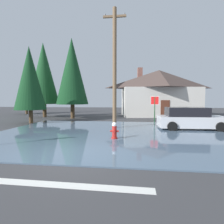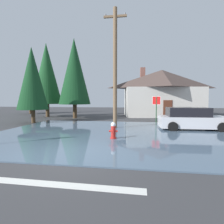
{
  "view_description": "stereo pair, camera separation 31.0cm",
  "coord_description": "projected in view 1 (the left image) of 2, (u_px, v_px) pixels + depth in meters",
  "views": [
    {
      "loc": [
        2.16,
        -6.36,
        2.06
      ],
      "look_at": [
        0.85,
        4.8,
        1.28
      ],
      "focal_mm": 28.51,
      "sensor_mm": 36.0,
      "label": 1
    },
    {
      "loc": [
        2.47,
        -6.32,
        2.06
      ],
      "look_at": [
        0.85,
        4.8,
        1.28
      ],
      "focal_mm": 28.51,
      "sensor_mm": 36.0,
      "label": 2
    }
  ],
  "objects": [
    {
      "name": "pine_tree_far_center",
      "position": [
        44.0,
        74.0,
        20.82
      ],
      "size": [
        3.47,
        3.47,
        8.69
      ],
      "color": "#4C3823",
      "rests_on": "ground"
    },
    {
      "name": "parked_car",
      "position": [
        190.0,
        119.0,
        12.3
      ],
      "size": [
        4.48,
        2.16,
        1.53
      ],
      "color": "silver",
      "rests_on": "ground"
    },
    {
      "name": "stop_sign_far",
      "position": [
        155.0,
        104.0,
        15.59
      ],
      "size": [
        0.67,
        0.3,
        2.34
      ],
      "color": "#1E4C28",
      "rests_on": "ground"
    },
    {
      "name": "pine_tree_short_left",
      "position": [
        26.0,
        85.0,
        25.37
      ],
      "size": [
        2.85,
        2.85,
        7.12
      ],
      "color": "#4C3823",
      "rests_on": "ground"
    },
    {
      "name": "house",
      "position": [
        159.0,
        92.0,
        22.53
      ],
      "size": [
        10.41,
        7.07,
        6.22
      ],
      "color": "beige",
      "rests_on": "ground"
    },
    {
      "name": "pine_tree_mid_left",
      "position": [
        72.0,
        71.0,
        19.21
      ],
      "size": [
        3.47,
        3.47,
        8.67
      ],
      "color": "#4C3823",
      "rests_on": "ground"
    },
    {
      "name": "pine_tree_tall_left",
      "position": [
        30.0,
        78.0,
        15.34
      ],
      "size": [
        2.66,
        2.66,
        6.64
      ],
      "color": "#4C3823",
      "rests_on": "ground"
    },
    {
      "name": "utility_pole",
      "position": [
        115.0,
        67.0,
        12.42
      ],
      "size": [
        1.6,
        0.28,
        8.36
      ],
      "color": "brown",
      "rests_on": "ground"
    },
    {
      "name": "lane_stop_bar",
      "position": [
        62.0,
        185.0,
        4.29
      ],
      "size": [
        4.43,
        0.37,
        0.01
      ],
      "primitive_type": "cube",
      "rotation": [
        0.0,
        0.0,
        -0.02
      ],
      "color": "silver",
      "rests_on": "ground"
    },
    {
      "name": "ground_plane",
      "position": [
        75.0,
        156.0,
        6.7
      ],
      "size": [
        80.0,
        80.0,
        0.1
      ],
      "primitive_type": "cube",
      "color": "#38383A"
    },
    {
      "name": "flood_puddle",
      "position": [
        110.0,
        133.0,
        10.86
      ],
      "size": [
        13.99,
        11.02,
        0.05
      ],
      "primitive_type": "cube",
      "color": "#4C6075",
      "rests_on": "ground"
    },
    {
      "name": "fire_hydrant",
      "position": [
        114.0,
        131.0,
        9.19
      ],
      "size": [
        0.45,
        0.39,
        0.9
      ],
      "color": "#AD231E",
      "rests_on": "ground"
    }
  ]
}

